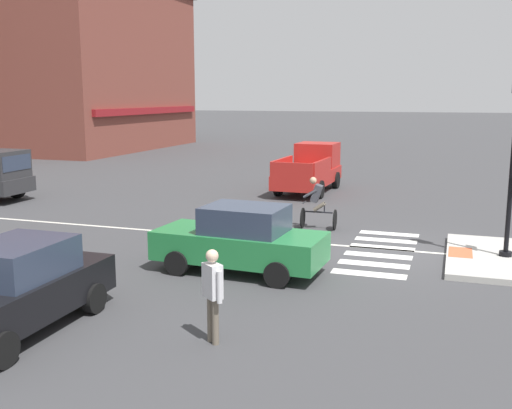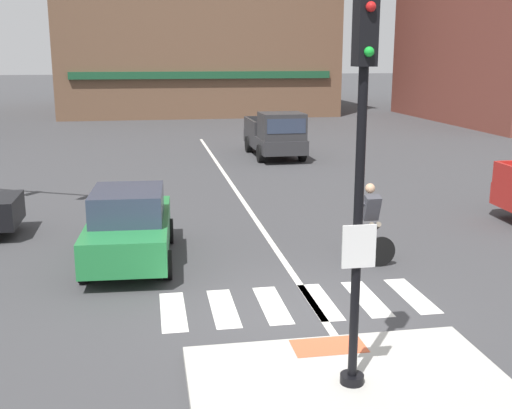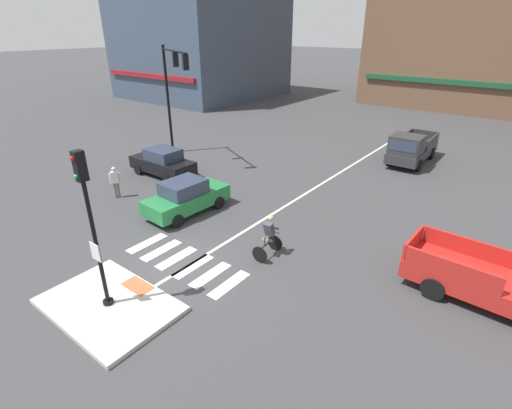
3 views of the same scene
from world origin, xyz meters
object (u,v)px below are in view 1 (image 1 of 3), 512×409
pickup_truck_red_cross_right (311,169)px  pedestrian_at_curb_left (213,289)px  cyclist (317,202)px  car_green_westbound_near (241,239)px  car_black_cross_left (14,288)px

pickup_truck_red_cross_right → pedestrian_at_curb_left: size_ratio=3.09×
pickup_truck_red_cross_right → pedestrian_at_curb_left: bearing=-172.2°
cyclist → pedestrian_at_curb_left: size_ratio=1.01×
pickup_truck_red_cross_right → cyclist: 7.88m
cyclist → pedestrian_at_curb_left: cyclist is taller
pedestrian_at_curb_left → pickup_truck_red_cross_right: bearing=7.8°
car_green_westbound_near → cyclist: size_ratio=2.49×
car_black_cross_left → pickup_truck_red_cross_right: (17.68, -1.25, 0.17)m
car_green_westbound_near → pickup_truck_red_cross_right: bearing=6.0°
cyclist → car_green_westbound_near: bearing=172.7°
cyclist → pedestrian_at_curb_left: bearing=-178.0°
car_black_cross_left → car_green_westbound_near: size_ratio=0.98×
car_green_westbound_near → pedestrian_at_curb_left: bearing=-166.5°
car_black_cross_left → pickup_truck_red_cross_right: bearing=-4.0°
car_green_westbound_near → pedestrian_at_curb_left: (-4.14, -1.00, 0.17)m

